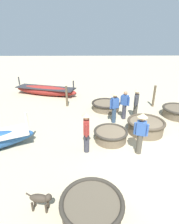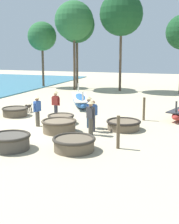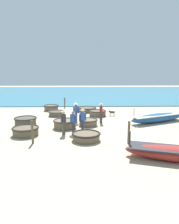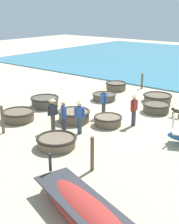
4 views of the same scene
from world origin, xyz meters
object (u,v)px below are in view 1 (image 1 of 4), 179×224
(coracle_tilted, at_px, (178,112))
(fisherman_hauling, at_px, (114,105))
(fisherman_crouching, at_px, (141,131))
(mooring_post_shoreline, at_px, (154,96))
(long_boat_green_hull, at_px, (46,90))
(fisherman_by_coracle, at_px, (125,104))
(coracle_front_left, at_px, (92,207))
(fisherman_standing_right, at_px, (86,130))
(fisherman_with_hat, at_px, (136,102))
(dog, at_px, (41,199))
(coracle_far_left, at_px, (106,105))
(coracle_far_right, at_px, (111,135))
(coracle_front_right, at_px, (146,126))
(mooring_post_mid_beach, at_px, (67,96))

(coracle_tilted, xyz_separation_m, fisherman_hauling, (-0.64, 3.75, 0.66))
(fisherman_crouching, bearing_deg, mooring_post_shoreline, -25.31)
(coracle_tilted, xyz_separation_m, long_boat_green_hull, (4.31, 8.32, 0.06))
(fisherman_by_coracle, xyz_separation_m, mooring_post_shoreline, (1.83, -2.28, -0.14))
(fisherman_crouching, xyz_separation_m, fisherman_by_coracle, (3.13, -0.06, -0.12))
(fisherman_crouching, bearing_deg, coracle_front_left, 143.51)
(fisherman_standing_right, xyz_separation_m, fisherman_with_hat, (3.08, -2.71, 0.00))
(coracle_front_left, xyz_separation_m, dog, (0.20, 1.29, 0.08))
(fisherman_standing_right, relative_size, fisherman_by_coracle, 1.06)
(coracle_far_left, distance_m, fisherman_standing_right, 4.57)
(fisherman_hauling, relative_size, fisherman_standing_right, 1.00)
(fisherman_crouching, distance_m, dog, 4.01)
(dog, bearing_deg, fisherman_hauling, -27.44)
(coracle_far_right, bearing_deg, fisherman_by_coracle, -24.96)
(fisherman_by_coracle, bearing_deg, fisherman_crouching, 178.85)
(coracle_tilted, height_order, coracle_front_left, coracle_tilted)
(coracle_far_left, height_order, coracle_front_right, coracle_front_right)
(fisherman_hauling, xyz_separation_m, fisherman_crouching, (-2.69, -0.56, 0.00))
(long_boat_green_hull, xyz_separation_m, dog, (-10.02, -1.95, 0.01))
(fisherman_hauling, bearing_deg, coracle_front_right, -129.72)
(fisherman_standing_right, relative_size, mooring_post_shoreline, 1.20)
(coracle_tilted, bearing_deg, coracle_front_right, 125.81)
(coracle_far_left, bearing_deg, dog, 160.71)
(fisherman_standing_right, height_order, fisherman_with_hat, same)
(coracle_far_left, relative_size, coracle_front_right, 1.02)
(coracle_front_left, height_order, mooring_post_mid_beach, mooring_post_mid_beach)
(coracle_front_left, distance_m, dog, 1.30)
(fisherman_by_coracle, xyz_separation_m, dog, (-5.49, 3.25, -0.46))
(coracle_front_left, relative_size, mooring_post_mid_beach, 1.19)
(fisherman_by_coracle, bearing_deg, coracle_tilted, -86.15)
(coracle_far_right, xyz_separation_m, fisherman_with_hat, (2.30, -1.67, 0.69))
(coracle_tilted, relative_size, dog, 2.59)
(dog, height_order, mooring_post_mid_beach, mooring_post_mid_beach)
(dog, bearing_deg, mooring_post_shoreline, -37.04)
(fisherman_hauling, height_order, fisherman_with_hat, same)
(fisherman_standing_right, bearing_deg, coracle_far_right, -53.22)
(fisherman_hauling, distance_m, fisherman_with_hat, 1.37)
(long_boat_green_hull, xyz_separation_m, mooring_post_mid_beach, (-2.52, -1.89, 0.31))
(fisherman_by_coracle, height_order, fisherman_with_hat, fisherman_with_hat)
(dog, bearing_deg, long_boat_green_hull, 11.02)
(fisherman_crouching, relative_size, fisherman_by_coracle, 1.06)
(coracle_tilted, xyz_separation_m, mooring_post_mid_beach, (1.80, 6.43, 0.37))
(coracle_front_right, bearing_deg, fisherman_crouching, 154.23)
(coracle_front_right, height_order, mooring_post_mid_beach, mooring_post_mid_beach)
(coracle_far_right, height_order, coracle_front_left, coracle_front_left)
(long_boat_green_hull, bearing_deg, fisherman_crouching, -146.13)
(coracle_far_left, xyz_separation_m, fisherman_crouching, (-4.50, -0.78, 0.69))
(fisherman_standing_right, height_order, fisherman_crouching, same)
(fisherman_with_hat, bearing_deg, mooring_post_mid_beach, 64.14)
(coracle_front_right, distance_m, fisherman_hauling, 1.83)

